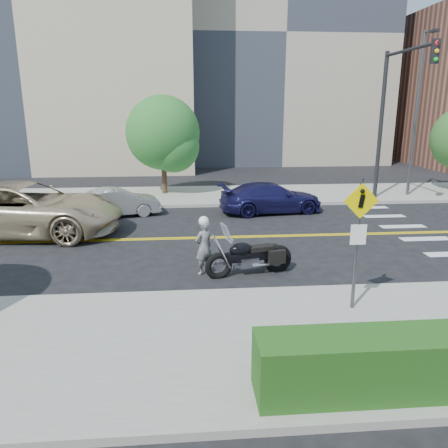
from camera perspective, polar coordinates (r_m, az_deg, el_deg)
ground_plane at (r=15.88m, az=-6.41°, el=-1.89°), size 120.00×120.00×0.00m
sidewalk_near at (r=8.93m, az=-7.69°, el=-15.49°), size 60.00×5.00×0.15m
sidewalk_far at (r=23.14m, az=-5.95°, el=3.67°), size 60.00×5.00×0.15m
building_mid at (r=42.22m, az=5.95°, el=22.28°), size 18.00×14.00×20.00m
lamp_post at (r=24.55m, az=23.76°, el=12.75°), size 0.16×0.16×8.00m
traffic_light at (r=22.38m, az=21.00°, el=14.26°), size 0.28×4.50×7.00m
pedestrian_sign at (r=9.96m, az=17.13°, el=-0.97°), size 0.78×0.08×3.00m
motorcyclist at (r=12.27m, az=-2.64°, el=-2.81°), size 0.69×0.65×1.69m
motorcycle at (r=12.26m, az=3.41°, el=-3.20°), size 2.62×1.35×1.53m
suv at (r=17.62m, az=-24.54°, el=1.79°), size 7.24×3.79×1.94m
parked_car_silver at (r=19.45m, az=-13.81°, el=2.75°), size 3.89×2.18×1.21m
parked_car_blue at (r=19.69m, az=6.15°, el=3.43°), size 4.85×2.55×1.34m
tree_far_a at (r=23.28m, az=-8.00°, el=11.71°), size 3.83×3.83×5.23m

